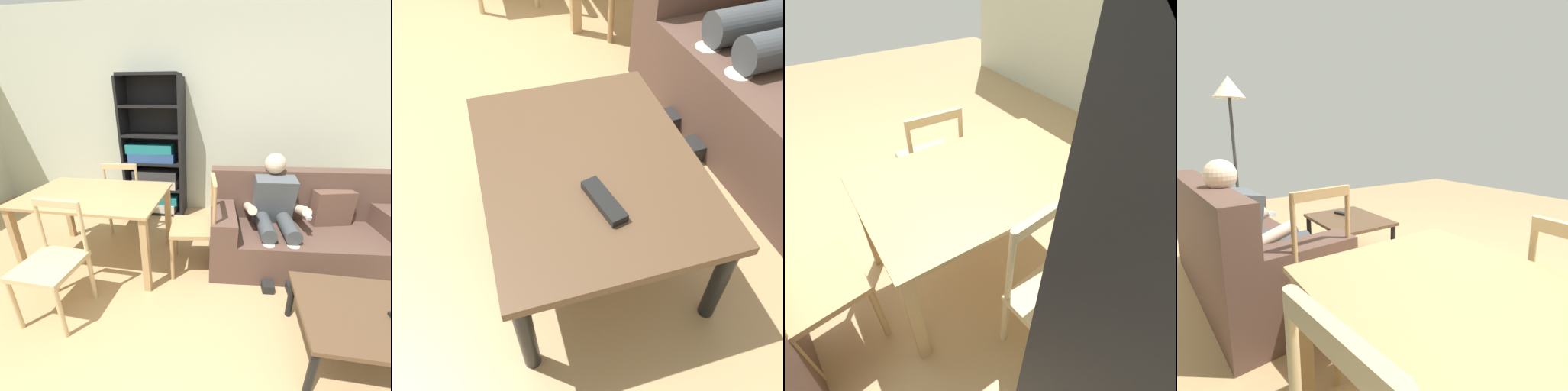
# 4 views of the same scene
# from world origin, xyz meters

# --- Properties ---
(ground_plane) EXTENTS (9.06, 9.06, 0.00)m
(ground_plane) POSITION_xyz_m (0.00, 0.00, 0.00)
(ground_plane) COLOR tan
(coffee_table) EXTENTS (0.86, 0.65, 0.40)m
(coffee_table) POSITION_xyz_m (1.19, 0.33, 0.35)
(coffee_table) COLOR brown
(coffee_table) RESTS_ON ground_plane
(tv_remote) EXTENTS (0.18, 0.09, 0.02)m
(tv_remote) POSITION_xyz_m (1.37, 0.32, 0.41)
(tv_remote) COLOR black
(tv_remote) RESTS_ON coffee_table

